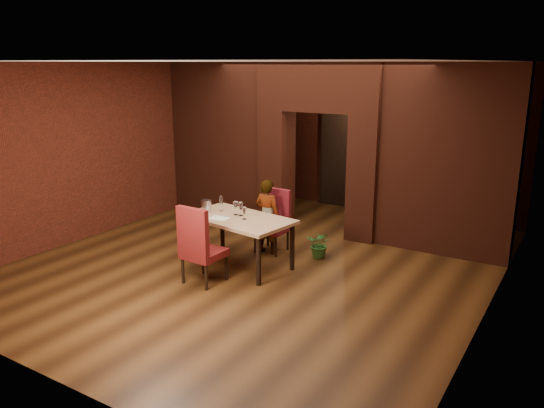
{
  "coord_description": "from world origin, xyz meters",
  "views": [
    {
      "loc": [
        4.47,
        -6.92,
        3.18
      ],
      "look_at": [
        0.18,
        0.0,
        1.01
      ],
      "focal_mm": 35.0,
      "sensor_mm": 36.0,
      "label": 1
    }
  ],
  "objects_px": {
    "chair_near": "(204,244)",
    "person_seated": "(267,216)",
    "wine_glass_c": "(244,213)",
    "potted_plant": "(320,244)",
    "wine_glass_a": "(236,208)",
    "dining_table": "(239,241)",
    "wine_bucket": "(206,206)",
    "water_bottle": "(221,203)",
    "wine_glass_b": "(241,209)",
    "chair_far": "(272,221)"
  },
  "relations": [
    {
      "from": "potted_plant",
      "to": "wine_glass_b",
      "type": "bearing_deg",
      "value": -137.2
    },
    {
      "from": "person_seated",
      "to": "wine_glass_b",
      "type": "height_order",
      "value": "person_seated"
    },
    {
      "from": "chair_far",
      "to": "chair_near",
      "type": "height_order",
      "value": "chair_near"
    },
    {
      "from": "chair_far",
      "to": "wine_glass_a",
      "type": "relative_size",
      "value": 4.89
    },
    {
      "from": "dining_table",
      "to": "potted_plant",
      "type": "bearing_deg",
      "value": 54.22
    },
    {
      "from": "dining_table",
      "to": "person_seated",
      "type": "xyz_separation_m",
      "value": [
        0.06,
        0.76,
        0.24
      ]
    },
    {
      "from": "dining_table",
      "to": "wine_glass_b",
      "type": "bearing_deg",
      "value": 107.26
    },
    {
      "from": "wine_glass_b",
      "to": "wine_glass_c",
      "type": "height_order",
      "value": "wine_glass_b"
    },
    {
      "from": "dining_table",
      "to": "chair_near",
      "type": "bearing_deg",
      "value": -85.26
    },
    {
      "from": "person_seated",
      "to": "water_bottle",
      "type": "relative_size",
      "value": 4.94
    },
    {
      "from": "dining_table",
      "to": "chair_far",
      "type": "xyz_separation_m",
      "value": [
        0.1,
        0.84,
        0.13
      ]
    },
    {
      "from": "person_seated",
      "to": "potted_plant",
      "type": "distance_m",
      "value": 1.02
    },
    {
      "from": "wine_glass_c",
      "to": "potted_plant",
      "type": "relative_size",
      "value": 0.41
    },
    {
      "from": "person_seated",
      "to": "wine_glass_a",
      "type": "distance_m",
      "value": 0.75
    },
    {
      "from": "water_bottle",
      "to": "chair_far",
      "type": "bearing_deg",
      "value": 50.42
    },
    {
      "from": "wine_bucket",
      "to": "wine_glass_b",
      "type": "bearing_deg",
      "value": 12.78
    },
    {
      "from": "chair_far",
      "to": "wine_bucket",
      "type": "xyz_separation_m",
      "value": [
        -0.71,
        -0.88,
        0.38
      ]
    },
    {
      "from": "chair_far",
      "to": "wine_glass_b",
      "type": "relative_size",
      "value": 4.92
    },
    {
      "from": "water_bottle",
      "to": "wine_glass_c",
      "type": "bearing_deg",
      "value": -18.58
    },
    {
      "from": "wine_bucket",
      "to": "water_bottle",
      "type": "bearing_deg",
      "value": 53.74
    },
    {
      "from": "wine_glass_b",
      "to": "potted_plant",
      "type": "distance_m",
      "value": 1.5
    },
    {
      "from": "wine_glass_b",
      "to": "wine_glass_a",
      "type": "bearing_deg",
      "value": -175.23
    },
    {
      "from": "person_seated",
      "to": "potted_plant",
      "type": "bearing_deg",
      "value": -164.68
    },
    {
      "from": "wine_glass_a",
      "to": "wine_bucket",
      "type": "distance_m",
      "value": 0.52
    },
    {
      "from": "chair_far",
      "to": "water_bottle",
      "type": "bearing_deg",
      "value": -129.93
    },
    {
      "from": "chair_far",
      "to": "potted_plant",
      "type": "xyz_separation_m",
      "value": [
        0.86,
        0.16,
        -0.3
      ]
    },
    {
      "from": "chair_near",
      "to": "person_seated",
      "type": "bearing_deg",
      "value": -91.78
    },
    {
      "from": "chair_far",
      "to": "water_bottle",
      "type": "relative_size",
      "value": 4.12
    },
    {
      "from": "wine_glass_c",
      "to": "wine_bucket",
      "type": "xyz_separation_m",
      "value": [
        -0.75,
        -0.0,
        0.01
      ]
    },
    {
      "from": "person_seated",
      "to": "wine_glass_b",
      "type": "distance_m",
      "value": 0.73
    },
    {
      "from": "dining_table",
      "to": "potted_plant",
      "type": "xyz_separation_m",
      "value": [
        0.96,
        1.0,
        -0.17
      ]
    },
    {
      "from": "wine_glass_a",
      "to": "wine_glass_b",
      "type": "xyz_separation_m",
      "value": [
        0.09,
        0.01,
        -0.0
      ]
    },
    {
      "from": "wine_glass_c",
      "to": "wine_glass_b",
      "type": "bearing_deg",
      "value": 139.91
    },
    {
      "from": "person_seated",
      "to": "chair_near",
      "type": "bearing_deg",
      "value": 86.56
    },
    {
      "from": "dining_table",
      "to": "wine_glass_b",
      "type": "distance_m",
      "value": 0.52
    },
    {
      "from": "wine_bucket",
      "to": "potted_plant",
      "type": "bearing_deg",
      "value": 33.51
    },
    {
      "from": "chair_far",
      "to": "wine_bucket",
      "type": "distance_m",
      "value": 1.19
    },
    {
      "from": "wine_glass_b",
      "to": "wine_bucket",
      "type": "distance_m",
      "value": 0.61
    },
    {
      "from": "chair_near",
      "to": "water_bottle",
      "type": "height_order",
      "value": "chair_near"
    },
    {
      "from": "potted_plant",
      "to": "wine_glass_c",
      "type": "bearing_deg",
      "value": -128.2
    },
    {
      "from": "wine_glass_a",
      "to": "potted_plant",
      "type": "distance_m",
      "value": 1.56
    },
    {
      "from": "dining_table",
      "to": "person_seated",
      "type": "bearing_deg",
      "value": 93.41
    },
    {
      "from": "wine_glass_b",
      "to": "person_seated",
      "type": "bearing_deg",
      "value": 83.31
    },
    {
      "from": "wine_glass_a",
      "to": "wine_glass_c",
      "type": "xyz_separation_m",
      "value": [
        0.25,
        -0.13,
        -0.01
      ]
    },
    {
      "from": "chair_far",
      "to": "wine_bucket",
      "type": "relative_size",
      "value": 5.2
    },
    {
      "from": "wine_glass_b",
      "to": "potted_plant",
      "type": "bearing_deg",
      "value": 42.8
    },
    {
      "from": "chair_near",
      "to": "potted_plant",
      "type": "relative_size",
      "value": 2.55
    },
    {
      "from": "person_seated",
      "to": "wine_glass_c",
      "type": "bearing_deg",
      "value": 96.4
    },
    {
      "from": "dining_table",
      "to": "wine_glass_c",
      "type": "relative_size",
      "value": 8.95
    },
    {
      "from": "wine_glass_c",
      "to": "potted_plant",
      "type": "xyz_separation_m",
      "value": [
        0.82,
        1.04,
        -0.67
      ]
    }
  ]
}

